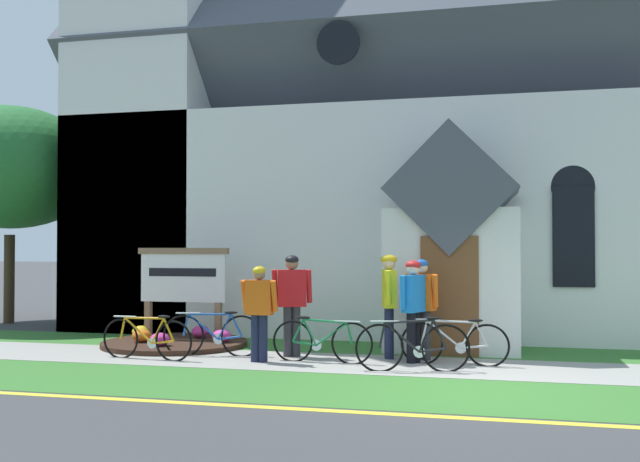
# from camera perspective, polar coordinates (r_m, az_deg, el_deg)

# --- Properties ---
(ground) EXTENTS (140.00, 140.00, 0.00)m
(ground) POSITION_cam_1_polar(r_m,az_deg,el_deg) (14.14, 12.57, -8.97)
(ground) COLOR #3D3D3F
(sidewalk_slab) EXTENTS (32.00, 2.00, 0.01)m
(sidewalk_slab) POSITION_cam_1_polar(r_m,az_deg,el_deg) (12.36, -1.36, -10.10)
(sidewalk_slab) COLOR #99968E
(sidewalk_slab) RESTS_ON ground
(grass_verge) EXTENTS (32.00, 2.28, 0.01)m
(grass_verge) POSITION_cam_1_polar(r_m,az_deg,el_deg) (10.34, -4.54, -11.85)
(grass_verge) COLOR #38722D
(grass_verge) RESTS_ON ground
(church_lawn) EXTENTS (24.00, 1.80, 0.01)m
(church_lawn) POSITION_cam_1_polar(r_m,az_deg,el_deg) (14.18, 0.67, -8.96)
(church_lawn) COLOR #38722D
(church_lawn) RESTS_ON ground
(curb_paint_stripe) EXTENTS (28.00, 0.16, 0.01)m
(curb_paint_stripe) POSITION_cam_1_polar(r_m,az_deg,el_deg) (9.14, -7.16, -13.26)
(curb_paint_stripe) COLOR yellow
(curb_paint_stripe) RESTS_ON ground
(church_building) EXTENTS (13.46, 9.82, 13.74)m
(church_building) POSITION_cam_1_polar(r_m,az_deg,el_deg) (18.83, 2.11, 7.24)
(church_building) COLOR white
(church_building) RESTS_ON ground
(church_sign) EXTENTS (1.88, 0.16, 1.89)m
(church_sign) POSITION_cam_1_polar(r_m,az_deg,el_deg) (14.74, -10.58, -3.73)
(church_sign) COLOR #7F6047
(church_sign) RESTS_ON ground
(flower_bed) EXTENTS (2.78, 2.78, 0.34)m
(flower_bed) POSITION_cam_1_polar(r_m,az_deg,el_deg) (14.51, -11.22, -8.46)
(flower_bed) COLOR #382319
(flower_bed) RESTS_ON ground
(bicycle_green) EXTENTS (1.75, 0.31, 0.81)m
(bicycle_green) POSITION_cam_1_polar(r_m,az_deg,el_deg) (13.07, -8.31, -7.95)
(bicycle_green) COLOR black
(bicycle_green) RESTS_ON ground
(bicycle_yellow) EXTENTS (1.72, 0.12, 0.78)m
(bicycle_yellow) POSITION_cam_1_polar(r_m,az_deg,el_deg) (12.21, 0.13, -8.51)
(bicycle_yellow) COLOR black
(bicycle_yellow) RESTS_ON ground
(bicycle_white) EXTENTS (1.75, 0.09, 0.77)m
(bicycle_white) POSITION_cam_1_polar(r_m,az_deg,el_deg) (12.16, 10.42, -8.53)
(bicycle_white) COLOR black
(bicycle_white) RESTS_ON ground
(bicycle_red) EXTENTS (1.73, 0.20, 0.78)m
(bicycle_red) POSITION_cam_1_polar(r_m,az_deg,el_deg) (12.90, -13.26, -8.10)
(bicycle_red) COLOR black
(bicycle_red) RESTS_ON ground
(bicycle_silver) EXTENTS (1.73, 0.39, 0.86)m
(bicycle_silver) POSITION_cam_1_polar(r_m,az_deg,el_deg) (11.44, 7.24, -8.87)
(bicycle_silver) COLOR black
(bicycle_silver) RESTS_ON ground
(cyclist_in_green_jersey) EXTENTS (0.38, 0.64, 1.69)m
(cyclist_in_green_jersey) POSITION_cam_1_polar(r_m,az_deg,el_deg) (12.22, 7.26, -5.54)
(cyclist_in_green_jersey) COLOR black
(cyclist_in_green_jersey) RESTS_ON ground
(cyclist_in_white_jersey) EXTENTS (0.58, 0.53, 1.70)m
(cyclist_in_white_jersey) POSITION_cam_1_polar(r_m,az_deg,el_deg) (12.53, 7.88, -5.39)
(cyclist_in_white_jersey) COLOR #2D2D33
(cyclist_in_white_jersey) RESTS_ON ground
(cyclist_in_orange_jersey) EXTENTS (0.34, 0.79, 1.77)m
(cyclist_in_orange_jersey) POSITION_cam_1_polar(r_m,az_deg,el_deg) (12.60, 5.38, -5.12)
(cyclist_in_orange_jersey) COLOR #191E38
(cyclist_in_orange_jersey) RESTS_ON ground
(cyclist_in_red_jersey) EXTENTS (0.67, 0.36, 1.76)m
(cyclist_in_red_jersey) POSITION_cam_1_polar(r_m,az_deg,el_deg) (12.79, -2.20, -5.10)
(cyclist_in_red_jersey) COLOR #2D2D33
(cyclist_in_red_jersey) RESTS_ON ground
(cyclist_in_blue_jersey) EXTENTS (0.63, 0.30, 1.59)m
(cyclist_in_blue_jersey) POSITION_cam_1_polar(r_m,az_deg,el_deg) (12.23, -4.74, -5.88)
(cyclist_in_blue_jersey) COLOR #191E38
(cyclist_in_blue_jersey) RESTS_ON ground
(yard_deciduous_tree) EXTENTS (4.39, 4.39, 5.45)m
(yard_deciduous_tree) POSITION_cam_1_polar(r_m,az_deg,el_deg) (20.13, -22.91, 4.54)
(yard_deciduous_tree) COLOR #3D2D1E
(yard_deciduous_tree) RESTS_ON ground
(distant_hill) EXTENTS (78.96, 45.74, 27.70)m
(distant_hill) POSITION_cam_1_polar(r_m,az_deg,el_deg) (84.26, 21.82, -2.45)
(distant_hill) COLOR #847A5B
(distant_hill) RESTS_ON ground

